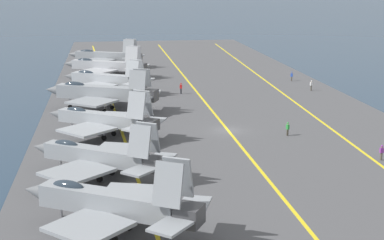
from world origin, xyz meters
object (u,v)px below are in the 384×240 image
object	(u,v)px
parked_jet_sixth	(107,79)
crew_green_vest	(288,128)
parked_jet_third	(99,156)
crew_white_vest	(311,85)
parked_jet_second	(112,203)
crew_red_vest	(181,88)
crew_purple_vest	(382,152)
parked_jet_eighth	(106,56)
parked_jet_fifth	(101,93)
parked_jet_seventh	(106,66)
parked_jet_fourth	(104,119)
crew_blue_vest	(292,76)

from	to	relation	value
parked_jet_sixth	crew_green_vest	size ratio (longest dim) A/B	9.23
parked_jet_third	parked_jet_sixth	bearing A→B (deg)	-1.29
parked_jet_third	crew_white_vest	size ratio (longest dim) A/B	8.13
parked_jet_second	parked_jet_third	world-z (taller)	parked_jet_second
parked_jet_second	crew_red_vest	xyz separation A→B (m)	(53.39, -12.09, -1.56)
crew_purple_vest	parked_jet_eighth	bearing A→B (deg)	21.99
parked_jet_second	parked_jet_fifth	size ratio (longest dim) A/B	0.86
parked_jet_second	crew_green_vest	bearing A→B (deg)	-40.32
parked_jet_second	parked_jet_sixth	bearing A→B (deg)	0.05
parked_jet_seventh	crew_red_vest	xyz separation A→B (m)	(-18.44, -12.19, -1.27)
parked_jet_fifth	crew_red_vest	bearing A→B (deg)	-50.09
parked_jet_fifth	crew_green_vest	distance (m)	28.28
parked_jet_eighth	crew_white_vest	bearing A→B (deg)	-133.10
parked_jet_fourth	parked_jet_sixth	xyz separation A→B (m)	(27.87, -0.51, 0.08)
parked_jet_eighth	crew_purple_vest	bearing A→B (deg)	-158.01
parked_jet_third	crew_white_vest	distance (m)	53.19
parked_jet_third	crew_purple_vest	xyz separation A→B (m)	(1.27, -29.47, -1.25)
parked_jet_second	crew_blue_vest	xyz separation A→B (m)	(62.60, -34.02, -1.61)
parked_jet_second	parked_jet_seventh	bearing A→B (deg)	0.08
parked_jet_third	crew_green_vest	distance (m)	25.76
parked_jet_second	parked_jet_eighth	size ratio (longest dim) A/B	0.87
parked_jet_sixth	crew_purple_vest	bearing A→B (deg)	-145.37
parked_jet_third	parked_jet_seventh	bearing A→B (deg)	-0.88
crew_white_vest	crew_purple_vest	bearing A→B (deg)	171.25
parked_jet_second	parked_jet_fifth	distance (m)	42.58
parked_jet_seventh	parked_jet_sixth	bearing A→B (deg)	-179.80
parked_jet_fourth	crew_red_vest	xyz separation A→B (m)	(25.49, -12.64, -1.25)
parked_jet_fourth	crew_purple_vest	world-z (taller)	parked_jet_fourth
parked_jet_fourth	parked_jet_sixth	distance (m)	27.88
parked_jet_sixth	crew_white_vest	world-z (taller)	parked_jet_sixth
parked_jet_fifth	crew_purple_vest	size ratio (longest dim) A/B	10.39
parked_jet_second	crew_blue_vest	distance (m)	71.27
parked_jet_fifth	crew_white_vest	size ratio (longest dim) A/B	9.63
parked_jet_fourth	parked_jet_eighth	size ratio (longest dim) A/B	0.88
crew_blue_vest	crew_green_vest	distance (m)	39.14
parked_jet_fifth	parked_jet_eighth	distance (m)	42.60
crew_red_vest	parked_jet_third	bearing A→B (deg)	161.95
crew_purple_vest	crew_blue_vest	bearing A→B (deg)	-6.59
parked_jet_second	parked_jet_fourth	distance (m)	27.91
crew_red_vest	crew_green_vest	xyz separation A→B (m)	(-27.91, -9.53, -0.08)
crew_purple_vest	parked_jet_fourth	bearing A→B (deg)	65.20
parked_jet_eighth	crew_red_vest	bearing A→B (deg)	-159.05
crew_white_vest	crew_blue_vest	bearing A→B (deg)	2.09
parked_jet_third	crew_purple_vest	world-z (taller)	parked_jet_third
parked_jet_fourth	parked_jet_eighth	bearing A→B (deg)	-0.48
parked_jet_second	parked_jet_seventh	size ratio (longest dim) A/B	0.87
crew_white_vest	parked_jet_third	bearing A→B (deg)	138.29
parked_jet_seventh	parked_jet_fourth	bearing A→B (deg)	179.41
crew_purple_vest	crew_green_vest	bearing A→B (deg)	31.92
crew_blue_vest	crew_red_vest	distance (m)	23.79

